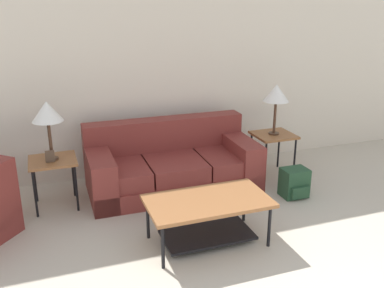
{
  "coord_description": "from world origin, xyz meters",
  "views": [
    {
      "loc": [
        -1.64,
        -0.82,
        2.27
      ],
      "look_at": [
        -0.18,
        3.24,
        0.8
      ],
      "focal_mm": 40.0,
      "sensor_mm": 36.0,
      "label": 1
    }
  ],
  "objects_px": {
    "coffee_table": "(208,211)",
    "table_lamp_left": "(47,113)",
    "side_table_right": "(273,138)",
    "backpack": "(294,183)",
    "couch": "(172,166)",
    "side_table_left": "(53,165)",
    "table_lamp_right": "(276,94)"
  },
  "relations": [
    {
      "from": "side_table_right",
      "to": "table_lamp_left",
      "type": "bearing_deg",
      "value": -180.0
    },
    {
      "from": "side_table_right",
      "to": "backpack",
      "type": "relative_size",
      "value": 1.63
    },
    {
      "from": "side_table_left",
      "to": "side_table_right",
      "type": "distance_m",
      "value": 2.8
    },
    {
      "from": "couch",
      "to": "side_table_left",
      "type": "xyz_separation_m",
      "value": [
        -1.4,
        -0.05,
        0.22
      ]
    },
    {
      "from": "side_table_left",
      "to": "side_table_right",
      "type": "relative_size",
      "value": 1.0
    },
    {
      "from": "table_lamp_left",
      "to": "table_lamp_right",
      "type": "xyz_separation_m",
      "value": [
        2.8,
        0.0,
        0.0
      ]
    },
    {
      "from": "coffee_table",
      "to": "side_table_left",
      "type": "distance_m",
      "value": 1.88
    },
    {
      "from": "side_table_left",
      "to": "backpack",
      "type": "bearing_deg",
      "value": -14.45
    },
    {
      "from": "coffee_table",
      "to": "table_lamp_right",
      "type": "xyz_separation_m",
      "value": [
        1.46,
        1.31,
        0.77
      ]
    },
    {
      "from": "coffee_table",
      "to": "table_lamp_left",
      "type": "xyz_separation_m",
      "value": [
        -1.35,
        1.31,
        0.77
      ]
    },
    {
      "from": "coffee_table",
      "to": "backpack",
      "type": "relative_size",
      "value": 3.35
    },
    {
      "from": "couch",
      "to": "side_table_left",
      "type": "bearing_deg",
      "value": -177.88
    },
    {
      "from": "couch",
      "to": "coffee_table",
      "type": "bearing_deg",
      "value": -92.36
    },
    {
      "from": "couch",
      "to": "coffee_table",
      "type": "distance_m",
      "value": 1.36
    },
    {
      "from": "table_lamp_right",
      "to": "backpack",
      "type": "height_order",
      "value": "table_lamp_right"
    },
    {
      "from": "side_table_left",
      "to": "backpack",
      "type": "xyz_separation_m",
      "value": [
        2.71,
        -0.7,
        -0.34
      ]
    },
    {
      "from": "side_table_left",
      "to": "side_table_right",
      "type": "height_order",
      "value": "same"
    },
    {
      "from": "table_lamp_left",
      "to": "backpack",
      "type": "relative_size",
      "value": 1.89
    },
    {
      "from": "table_lamp_left",
      "to": "table_lamp_right",
      "type": "distance_m",
      "value": 2.8
    },
    {
      "from": "side_table_right",
      "to": "backpack",
      "type": "xyz_separation_m",
      "value": [
        -0.09,
        -0.7,
        -0.34
      ]
    },
    {
      "from": "side_table_left",
      "to": "coffee_table",
      "type": "bearing_deg",
      "value": -44.14
    },
    {
      "from": "couch",
      "to": "backpack",
      "type": "xyz_separation_m",
      "value": [
        1.31,
        -0.75,
        -0.12
      ]
    },
    {
      "from": "couch",
      "to": "table_lamp_left",
      "type": "bearing_deg",
      "value": -177.88
    },
    {
      "from": "couch",
      "to": "table_lamp_left",
      "type": "distance_m",
      "value": 1.62
    },
    {
      "from": "side_table_left",
      "to": "table_lamp_left",
      "type": "height_order",
      "value": "table_lamp_left"
    },
    {
      "from": "side_table_left",
      "to": "couch",
      "type": "bearing_deg",
      "value": 2.12
    },
    {
      "from": "side_table_right",
      "to": "couch",
      "type": "bearing_deg",
      "value": 177.88
    },
    {
      "from": "table_lamp_right",
      "to": "table_lamp_left",
      "type": "bearing_deg",
      "value": 180.0
    },
    {
      "from": "coffee_table",
      "to": "table_lamp_right",
      "type": "relative_size",
      "value": 1.77
    },
    {
      "from": "table_lamp_right",
      "to": "backpack",
      "type": "relative_size",
      "value": 1.89
    },
    {
      "from": "side_table_right",
      "to": "backpack",
      "type": "distance_m",
      "value": 0.78
    },
    {
      "from": "side_table_right",
      "to": "backpack",
      "type": "bearing_deg",
      "value": -97.46
    }
  ]
}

